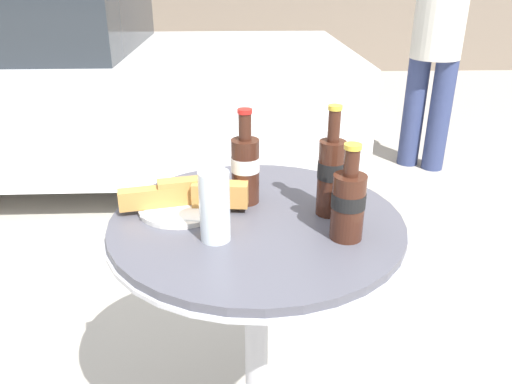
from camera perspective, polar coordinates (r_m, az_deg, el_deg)
The scene contains 8 objects.
bistro_table at distance 1.25m, azimuth 0.07°, elevation -10.32°, with size 0.69×0.69×0.78m.
cola_bottle_left at distance 1.20m, azimuth -1.23°, elevation 2.91°, with size 0.07×0.07×0.23m.
cola_bottle_right at distance 1.15m, azimuth 8.56°, elevation 2.16°, with size 0.06×0.06×0.26m.
cola_bottle_center at distance 1.06m, azimuth 10.51°, elevation -1.18°, with size 0.07×0.07×0.21m.
drinking_glass at distance 1.04m, azimuth -4.74°, elevation -1.99°, with size 0.06×0.06×0.15m.
lunch_plate_near at distance 1.19m, azimuth -8.11°, elevation -0.87°, with size 0.31×0.20×0.07m.
parked_car at distance 3.73m, azimuth -26.61°, elevation 11.07°, with size 4.37×1.69×1.26m.
pedestrian at distance 3.57m, azimuth 20.02°, elevation 16.30°, with size 0.32×0.32×1.58m.
Camera 1 is at (-0.05, -1.03, 1.31)m, focal length 35.00 mm.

